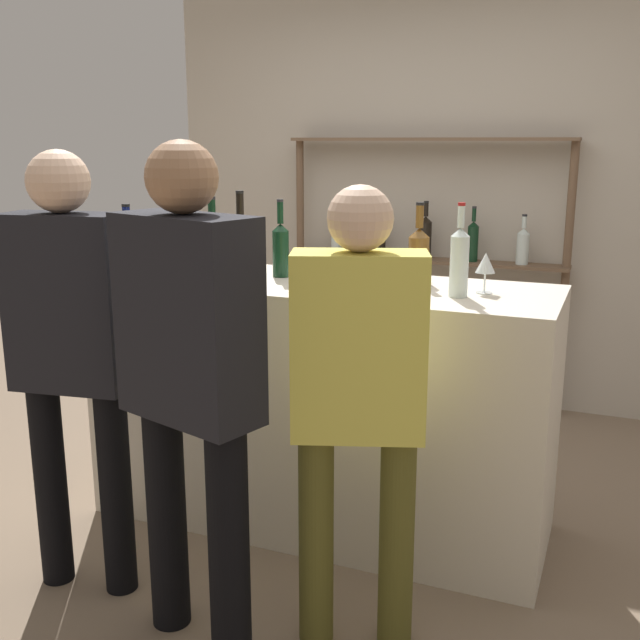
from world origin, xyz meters
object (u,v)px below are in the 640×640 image
at_px(counter_bottle_3, 419,253).
at_px(cork_jar, 166,263).
at_px(wine_glass, 486,264).
at_px(customer_center, 190,368).
at_px(counter_bottle_0, 128,249).
at_px(counter_bottle_2, 213,250).
at_px(counter_bottle_1, 241,247).
at_px(customer_right, 358,389).
at_px(counter_bottle_4, 281,248).
at_px(counter_bottle_5, 459,260).
at_px(customer_left, 71,342).

xyz_separation_m(counter_bottle_3, cork_jar, (-1.01, -0.35, -0.05)).
relative_size(wine_glass, customer_center, 0.10).
height_order(wine_glass, cork_jar, wine_glass).
distance_m(counter_bottle_0, counter_bottle_2, 0.44).
xyz_separation_m(counter_bottle_1, customer_center, (0.26, -0.83, -0.26)).
bearing_deg(counter_bottle_3, customer_right, -86.72).
relative_size(counter_bottle_2, counter_bottle_4, 1.07).
xyz_separation_m(counter_bottle_3, counter_bottle_5, (0.22, -0.23, 0.02)).
relative_size(cork_jar, customer_left, 0.09).
bearing_deg(counter_bottle_1, counter_bottle_2, -126.66).
bearing_deg(customer_left, customer_center, -111.27).
distance_m(counter_bottle_5, customer_center, 1.11).
height_order(customer_center, customer_left, customer_center).
xyz_separation_m(counter_bottle_0, wine_glass, (1.51, 0.22, -0.01)).
distance_m(customer_center, customer_left, 0.58).
relative_size(counter_bottle_0, customer_center, 0.19).
xyz_separation_m(counter_bottle_1, counter_bottle_2, (-0.08, -0.10, -0.01)).
bearing_deg(cork_jar, counter_bottle_3, 19.11).
bearing_deg(counter_bottle_5, counter_bottle_1, -178.11).
bearing_deg(counter_bottle_0, customer_center, -44.39).
relative_size(counter_bottle_4, cork_jar, 2.22).
bearing_deg(customer_left, cork_jar, -9.19).
height_order(counter_bottle_4, counter_bottle_5, counter_bottle_5).
bearing_deg(customer_left, customer_right, -94.82).
height_order(counter_bottle_4, wine_glass, counter_bottle_4).
height_order(counter_bottle_1, customer_center, customer_center).
relative_size(counter_bottle_5, customer_left, 0.22).
xyz_separation_m(counter_bottle_2, customer_right, (0.82, -0.53, -0.33)).
distance_m(counter_bottle_3, customer_left, 1.42).
xyz_separation_m(counter_bottle_1, counter_bottle_4, (0.10, 0.17, -0.02)).
xyz_separation_m(counter_bottle_2, counter_bottle_4, (0.18, 0.27, -0.02)).
xyz_separation_m(counter_bottle_1, customer_right, (0.75, -0.63, -0.33)).
distance_m(counter_bottle_2, customer_left, 0.70).
xyz_separation_m(counter_bottle_0, counter_bottle_2, (0.44, -0.02, 0.02)).
height_order(counter_bottle_0, counter_bottle_1, counter_bottle_1).
bearing_deg(customer_left, counter_bottle_3, -55.20).
bearing_deg(counter_bottle_2, cork_jar, 177.84).
relative_size(counter_bottle_0, counter_bottle_2, 0.88).
height_order(counter_bottle_0, counter_bottle_4, counter_bottle_4).
bearing_deg(counter_bottle_5, counter_bottle_4, 170.41).
height_order(counter_bottle_4, customer_left, customer_left).
bearing_deg(cork_jar, customer_center, -52.55).
bearing_deg(counter_bottle_2, counter_bottle_3, 24.87).
height_order(counter_bottle_3, customer_center, customer_center).
relative_size(wine_glass, cork_jar, 1.05).
height_order(counter_bottle_5, customer_center, customer_center).
relative_size(counter_bottle_2, counter_bottle_5, 1.01).
xyz_separation_m(counter_bottle_5, customer_center, (-0.66, -0.86, -0.25)).
relative_size(counter_bottle_5, wine_glass, 2.23).
relative_size(wine_glass, customer_right, 0.10).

